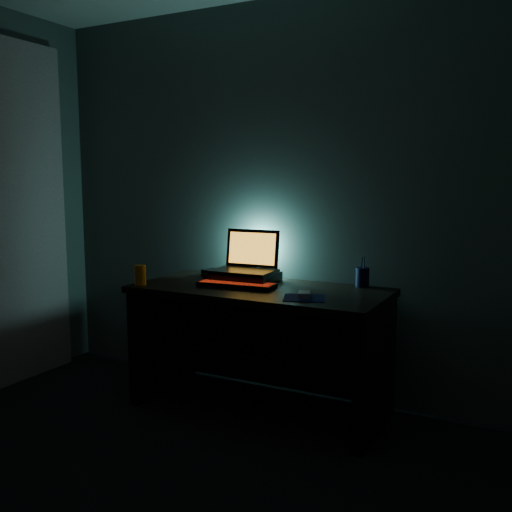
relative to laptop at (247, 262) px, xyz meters
The scene contains 11 objects.
room 1.83m from the laptop, 84.57° to the right, with size 3.50×4.00×2.50m.
desk 0.43m from the laptop, 32.18° to the right, with size 1.50×0.70×0.75m.
curtain 1.61m from the laptop, 166.92° to the right, with size 0.06×0.65×2.30m, color beige.
riser 0.10m from the laptop, 87.56° to the right, with size 0.40×0.30×0.06m, color black.
laptop is the anchor object (origin of this frame).
keyboard 0.24m from the laptop, 78.42° to the right, with size 0.48×0.19×0.03m.
mousepad 0.63m from the laptop, 31.56° to the right, with size 0.22×0.20×0.00m, color #0B174D.
mouse 0.62m from the laptop, 31.56° to the right, with size 0.06×0.10×0.03m, color gray.
pen_cup 0.72m from the laptop, 11.44° to the left, with size 0.08×0.08×0.11m, color black.
juice_glass 0.66m from the laptop, 140.84° to the right, with size 0.07×0.07×0.12m, color orange.
router 0.29m from the laptop, behind, with size 0.16×0.14×0.04m.
Camera 1 is at (1.51, -1.33, 1.39)m, focal length 40.00 mm.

